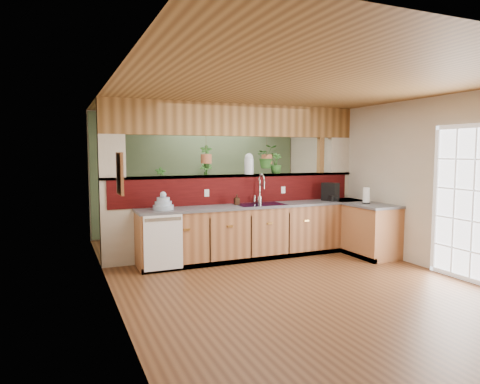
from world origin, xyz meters
name	(u,v)px	position (x,y,z in m)	size (l,w,h in m)	color
ground	(274,273)	(0.00, 0.00, 0.00)	(4.60, 7.00, 0.01)	#533019
ceiling	(275,94)	(0.00, 0.00, 2.60)	(4.60, 7.00, 0.01)	brown
wall_back	(199,174)	(0.00, 3.50, 1.30)	(4.60, 0.02, 2.60)	beige
wall_left	(109,191)	(-2.30, 0.00, 1.30)	(0.02, 7.00, 2.60)	beige
wall_right	(397,181)	(2.30, 0.00, 1.30)	(0.02, 7.00, 2.60)	beige
pass_through_partition	(239,186)	(0.03, 1.35, 1.19)	(4.60, 0.21, 2.60)	beige
pass_through_ledge	(238,176)	(0.00, 1.35, 1.37)	(4.60, 0.21, 0.04)	brown
header_beam	(238,120)	(0.00, 1.35, 2.33)	(4.60, 0.15, 0.55)	brown
sage_backwall	(199,174)	(0.00, 3.48, 1.30)	(4.55, 0.02, 2.55)	#576F4C
countertop	(293,229)	(0.84, 0.87, 0.45)	(4.14, 1.52, 0.90)	brown
dishwasher	(163,242)	(-1.48, 0.66, 0.46)	(0.58, 0.03, 0.82)	white
navy_sink	(260,209)	(0.25, 0.98, 0.82)	(0.82, 0.50, 0.18)	black
french_door	(463,205)	(2.27, -1.30, 1.05)	(0.06, 1.02, 2.16)	white
framed_print	(120,174)	(-2.27, -0.80, 1.55)	(0.04, 0.35, 0.45)	brown
faucet	(261,187)	(0.34, 1.13, 1.17)	(0.23, 0.22, 0.51)	#B7B7B2
dish_stack	(163,204)	(-1.40, 0.97, 0.99)	(0.32, 0.32, 0.28)	#9BAFC8
soap_dispenser	(237,200)	(-0.14, 1.06, 0.99)	(0.08, 0.08, 0.18)	#341F13
coffee_maker	(331,193)	(1.65, 0.94, 1.05)	(0.17, 0.29, 0.33)	black
paper_towel	(366,196)	(1.98, 0.36, 1.03)	(0.14, 0.14, 0.29)	black
glass_jar	(249,164)	(0.22, 1.35, 1.57)	(0.16, 0.16, 0.37)	silver
ledge_plant_right	(276,163)	(0.75, 1.35, 1.58)	(0.21, 0.21, 0.38)	#27571E
hanging_plant_a	(206,149)	(-0.57, 1.35, 1.83)	(0.24, 0.21, 0.51)	brown
hanging_plant_b	(267,147)	(0.56, 1.35, 1.87)	(0.45, 0.42, 0.53)	brown
shelving_console	(187,212)	(-0.37, 3.25, 0.50)	(1.62, 0.43, 1.08)	black
shelf_plant_a	(161,178)	(-0.91, 3.25, 1.26)	(0.23, 0.15, 0.43)	#27571E
shelf_plant_b	(206,175)	(0.07, 3.25, 1.29)	(0.28, 0.28, 0.50)	#27571E
floor_plant	(257,222)	(0.80, 2.20, 0.38)	(0.69, 0.60, 0.76)	#27571E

